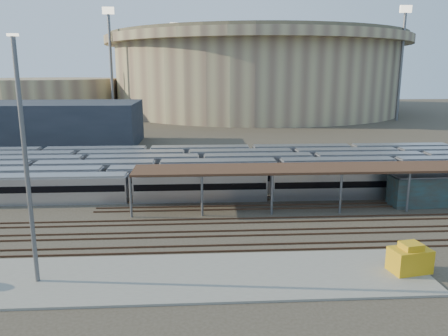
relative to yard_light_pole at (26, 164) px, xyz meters
name	(u,v)px	position (x,y,z in m)	size (l,w,h in m)	color
ground	(198,219)	(13.39, 15.16, -10.23)	(420.00, 420.00, 0.00)	#383026
apron	(139,278)	(8.39, 0.16, -10.13)	(50.00, 9.00, 0.20)	gray
subway_trains	(177,170)	(10.12, 33.66, -8.43)	(126.58, 23.90, 3.60)	#B4B3B8
inspection_shed	(368,169)	(35.39, 19.16, -5.24)	(60.30, 6.00, 5.30)	#5E5F63
empty_tracks	(198,234)	(13.39, 10.16, -10.14)	(170.00, 9.62, 0.18)	#4C3323
stadium	(255,72)	(38.39, 155.16, 6.24)	(124.00, 124.00, 32.50)	tan
secondary_arena	(46,96)	(-46.61, 145.16, -3.23)	(56.00, 56.00, 14.00)	tan
service_building	(48,124)	(-21.61, 70.16, -5.23)	(42.00, 20.00, 10.00)	#1E232D
floodlight_0	(111,60)	(-16.61, 125.16, 10.42)	(4.00, 1.00, 38.40)	#5E5F63
floodlight_2	(401,60)	(83.39, 115.16, 10.42)	(4.00, 1.00, 38.40)	#5E5F63
floodlight_3	(175,63)	(3.39, 175.16, 10.42)	(4.00, 1.00, 38.40)	#5E5F63
yard_light_pole	(26,164)	(0.00, 0.00, 0.00)	(0.82, 0.36, 19.89)	#5E5F63
yellow_equipment	(410,260)	(31.89, -0.13, -8.97)	(3.37, 2.11, 2.11)	#C49312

